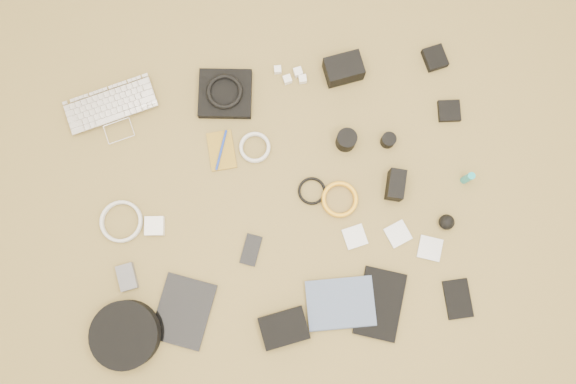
{
  "coord_description": "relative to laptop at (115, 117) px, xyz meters",
  "views": [
    {
      "loc": [
        0.0,
        -0.26,
        1.96
      ],
      "look_at": [
        0.04,
        0.04,
        0.02
      ],
      "focal_mm": 35.0,
      "sensor_mm": 36.0,
      "label": 1
    }
  ],
  "objects": [
    {
      "name": "cable_white_a",
      "position": [
        0.49,
        -0.17,
        -0.01
      ],
      "size": [
        0.12,
        0.12,
        0.01
      ],
      "primitive_type": "torus",
      "rotation": [
        0.0,
        0.0,
        -0.1
      ],
      "color": "silver",
      "rests_on": "ground"
    },
    {
      "name": "filter_case_left",
      "position": [
        0.8,
        -0.53,
        -0.01
      ],
      "size": [
        0.09,
        0.09,
        0.01
      ],
      "primitive_type": "cube",
      "rotation": [
        0.0,
        0.0,
        0.2
      ],
      "color": "silver",
      "rests_on": "ground"
    },
    {
      "name": "power_brick",
      "position": [
        0.11,
        -0.41,
        0.0
      ],
      "size": [
        0.07,
        0.07,
        0.03
      ],
      "primitive_type": "cube",
      "rotation": [
        0.0,
        0.0,
        -0.1
      ],
      "color": "white",
      "rests_on": "ground"
    },
    {
      "name": "notebook_black_a",
      "position": [
        0.85,
        -0.77,
        -0.0
      ],
      "size": [
        0.21,
        0.27,
        0.02
      ],
      "primitive_type": "cube",
      "rotation": [
        0.0,
        0.0,
        -0.34
      ],
      "color": "black",
      "rests_on": "ground"
    },
    {
      "name": "lens_pouch",
      "position": [
        1.18,
        0.08,
        0.0
      ],
      "size": [
        0.09,
        0.1,
        0.03
      ],
      "primitive_type": "cube",
      "rotation": [
        0.0,
        0.0,
        0.2
      ],
      "color": "black",
      "rests_on": "ground"
    },
    {
      "name": "cable_white_b",
      "position": [
        -0.0,
        -0.38,
        -0.01
      ],
      "size": [
        0.18,
        0.18,
        0.01
      ],
      "primitive_type": "torus",
      "rotation": [
        0.0,
        0.0,
        0.24
      ],
      "color": "silver",
      "rests_on": "ground"
    },
    {
      "name": "air_blower",
      "position": [
        1.12,
        -0.52,
        0.01
      ],
      "size": [
        0.05,
        0.05,
        0.05
      ],
      "primitive_type": "sphere",
      "rotation": [
        0.0,
        0.0,
        0.01
      ],
      "color": "black",
      "rests_on": "ground"
    },
    {
      "name": "charger_d",
      "position": [
        0.67,
        0.09,
        0.0
      ],
      "size": [
        0.03,
        0.03,
        0.03
      ],
      "primitive_type": "cube",
      "rotation": [
        0.0,
        0.0,
        0.18
      ],
      "color": "white",
      "rests_on": "ground"
    },
    {
      "name": "filter_case_right",
      "position": [
        1.05,
        -0.6,
        -0.01
      ],
      "size": [
        0.1,
        0.1,
        0.01
      ],
      "primitive_type": "cube",
      "rotation": [
        0.0,
        0.0,
        -0.35
      ],
      "color": "silver",
      "rests_on": "ground"
    },
    {
      "name": "charger_b",
      "position": [
        0.6,
        0.11,
        -0.0
      ],
      "size": [
        0.03,
        0.03,
        0.02
      ],
      "primitive_type": "cube",
      "rotation": [
        0.0,
        0.0,
        -0.03
      ],
      "color": "white",
      "rests_on": "ground"
    },
    {
      "name": "card_reader",
      "position": [
        1.2,
        -0.12,
        -0.0
      ],
      "size": [
        0.08,
        0.08,
        0.02
      ],
      "primitive_type": "cube",
      "rotation": [
        0.0,
        0.0,
        -0.08
      ],
      "color": "black",
      "rests_on": "ground"
    },
    {
      "name": "room_shell",
      "position": [
        0.55,
        -0.38,
        1.24
      ],
      "size": [
        4.04,
        4.04,
        2.58
      ],
      "color": "olive",
      "rests_on": "ground"
    },
    {
      "name": "lens_cleaner",
      "position": [
        1.21,
        -0.38,
        0.03
      ],
      "size": [
        0.03,
        0.03,
        0.09
      ],
      "primitive_type": "cylinder",
      "rotation": [
        0.0,
        0.0,
        -0.07
      ],
      "color": "teal",
      "rests_on": "ground"
    },
    {
      "name": "pen_blue",
      "position": [
        0.37,
        -0.17,
        -0.0
      ],
      "size": [
        0.06,
        0.14,
        0.01
      ],
      "primitive_type": "cylinder",
      "rotation": [
        1.57,
        0.0,
        -0.34
      ],
      "color": "#132FA0",
      "rests_on": "notebook_olive"
    },
    {
      "name": "headphone_pouch",
      "position": [
        0.4,
        0.04,
        0.0
      ],
      "size": [
        0.21,
        0.2,
        0.03
      ],
      "primitive_type": "cube",
      "rotation": [
        0.0,
        0.0,
        -0.13
      ],
      "color": "black",
      "rests_on": "ground"
    },
    {
      "name": "notebook_olive",
      "position": [
        0.37,
        -0.17,
        -0.01
      ],
      "size": [
        0.1,
        0.14,
        0.01
      ],
      "primitive_type": "cube",
      "rotation": [
        0.0,
        0.0,
        0.05
      ],
      "color": "olive",
      "rests_on": "ground"
    },
    {
      "name": "flash",
      "position": [
        0.96,
        -0.37,
        0.03
      ],
      "size": [
        0.08,
        0.11,
        0.08
      ],
      "primitive_type": "cube",
      "rotation": [
        0.0,
        0.0,
        -0.28
      ],
      "color": "black",
      "rests_on": "ground"
    },
    {
      "name": "laptop",
      "position": [
        0.0,
        0.0,
        0.0
      ],
      "size": [
        0.37,
        0.29,
        0.03
      ],
      "primitive_type": "imported",
      "rotation": [
        0.0,
        0.0,
        0.23
      ],
      "color": "silver",
      "rests_on": "ground"
    },
    {
      "name": "paperback",
      "position": [
        0.72,
        -0.84,
        -0.0
      ],
      "size": [
        0.23,
        0.18,
        0.02
      ],
      "primitive_type": "imported",
      "rotation": [
        0.0,
        0.0,
        1.54
      ],
      "color": "#455575",
      "rests_on": "ground"
    },
    {
      "name": "tablet",
      "position": [
        0.18,
        -0.71,
        -0.01
      ],
      "size": [
        0.25,
        0.28,
        0.01
      ],
      "primitive_type": "cube",
      "rotation": [
        0.0,
        0.0,
        -0.38
      ],
      "color": "black",
      "rests_on": "ground"
    },
    {
      "name": "headphone_case",
      "position": [
        -0.01,
        -0.77,
        0.02
      ],
      "size": [
        0.25,
        0.25,
        0.06
      ],
      "primitive_type": "cylinder",
      "rotation": [
        0.0,
        0.0,
        0.1
      ],
      "color": "black",
      "rests_on": "ground"
    },
    {
      "name": "lens_b",
      "position": [
        0.96,
        -0.2,
        0.01
      ],
      "size": [
        0.07,
        0.07,
        0.05
      ],
      "primitive_type": "cylinder",
      "rotation": [
        0.0,
        0.0,
        -0.38
      ],
      "color": "black",
      "rests_on": "ground"
    },
    {
      "name": "lens_a",
      "position": [
        0.81,
        -0.19,
        0.03
      ],
      "size": [
        0.09,
        0.09,
        0.08
      ],
      "primitive_type": "cylinder",
      "rotation": [
        0.0,
        0.0,
        0.37
      ],
      "color": "black",
      "rests_on": "ground"
    },
    {
      "name": "cable_black",
      "position": [
        0.67,
        -0.35,
        -0.01
      ],
      "size": [
        0.12,
        0.12,
        0.01
      ],
      "primitive_type": "torus",
      "rotation": [
        0.0,
        0.0,
        -0.22
      ],
      "color": "black",
      "rests_on": "ground"
    },
    {
      "name": "phone",
      "position": [
        0.43,
        -0.53,
        -0.01
      ],
      "size": [
        0.09,
        0.12,
        0.01
      ],
      "primitive_type": "cube",
      "rotation": [
        0.0,
        0.0,
        -0.37
      ],
      "color": "black",
      "rests_on": "ground"
    },
    {
      "name": "charger_a",
      "position": [
        0.63,
        0.07,
        0.0
      ],
      "size": [
        0.03,
        0.03,
        0.03
      ],
      "primitive_type": "cube",
      "rotation": [
        0.0,
        0.0,
        0.22
      ],
      "color": "white",
      "rests_on": "ground"
    },
    {
      "name": "battery_charger",
      "position": [
        0.0,
        -0.57,
        -0.0
      ],
      "size": [
        0.07,
        0.1,
        0.03
      ],
      "primitive_type": "cube",
      "rotation": [
        0.0,
        0.0,
        0.16
      ],
      "color": "#57575C",
      "rests_on": "ground"
    },
    {
      "name": "notebook_black_b",
      "position": [
        1.12,
        -0.78,
        -0.01
      ],
      "size": [
        0.09,
        0.13,
        0.01
      ],
      "primitive_type": "cube",
      "rotation": [
        0.0,
        0.0,
        0.02
      ],
      "color": "black",
      "rests_on": "ground"
    },
    {
      "name": "filter_case_mid",
      "position": [
        0.95,
        -0.54,
        -0.01
      ],
      "size": [
        0.1,
        0.1,
        0.01
      ],
      "primitive_type": "cube",
      "rotation": [
        0.0,
        0.0,
        0.37
      ],
      "color": "silver",
      "rests_on": "ground"
    },
    {
      "name": "headphones",
      "position": [
        0.4,
        0.04,
        0.03
      ],
      "size": [
        0.17,
        0.17,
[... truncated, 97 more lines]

